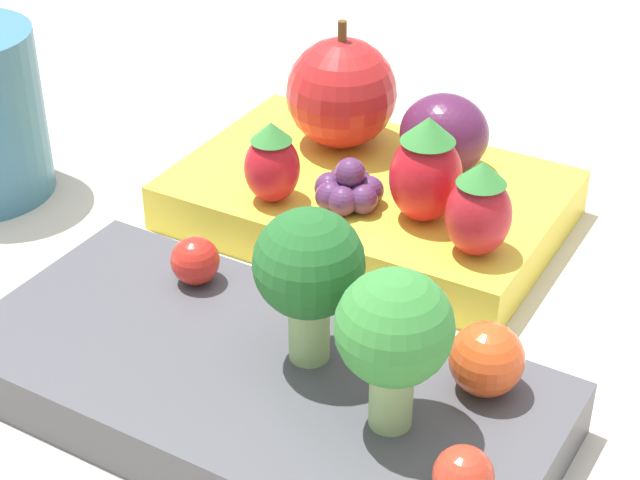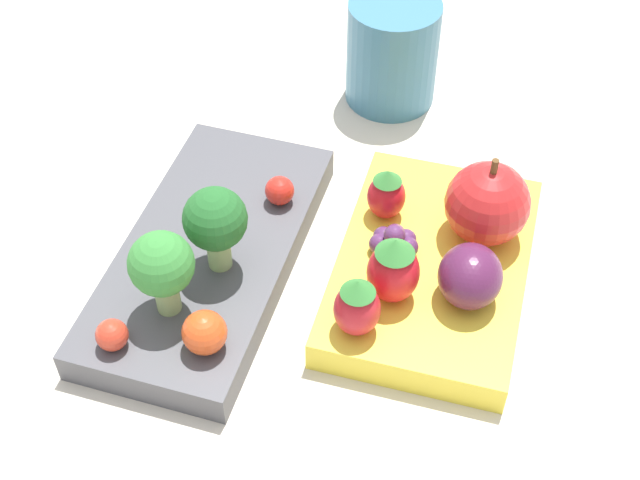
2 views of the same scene
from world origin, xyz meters
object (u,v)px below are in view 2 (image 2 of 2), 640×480
object	(u,v)px
strawberry_0	(393,269)
plum	(470,276)
bento_box_savoury	(210,255)
grape_cluster	(394,244)
cherry_tomato_2	(280,191)
cherry_tomato_1	(205,332)
bento_box_fruit	(432,269)
drinking_cup	(392,52)
broccoli_floret_1	(162,266)
strawberry_2	(357,306)
cherry_tomato_0	(112,335)
broccoli_floret_0	(215,222)
apple	(487,204)
strawberry_1	(386,194)

from	to	relation	value
strawberry_0	plum	size ratio (longest dim) A/B	1.16
bento_box_savoury	grape_cluster	size ratio (longest dim) A/B	7.29
cherry_tomato_2	strawberry_0	bearing A→B (deg)	-130.25
bento_box_savoury	cherry_tomato_1	xyz separation A→B (m)	(-0.08, -0.02, 0.03)
bento_box_savoury	grape_cluster	xyz separation A→B (m)	(0.01, -0.12, 0.02)
bento_box_fruit	strawberry_0	bearing A→B (deg)	145.51
cherry_tomato_2	drinking_cup	world-z (taller)	drinking_cup
broccoli_floret_1	strawberry_0	world-z (taller)	broccoli_floret_1
strawberry_2	drinking_cup	xyz separation A→B (m)	(0.26, 0.00, -0.00)
cherry_tomato_0	strawberry_2	xyz separation A→B (m)	(0.04, -0.14, 0.01)
plum	grape_cluster	xyz separation A→B (m)	(0.03, 0.05, -0.01)
cherry_tomato_1	drinking_cup	distance (m)	0.30
cherry_tomato_1	strawberry_2	xyz separation A→B (m)	(0.03, -0.09, 0.01)
broccoli_floret_1	plum	size ratio (longest dim) A/B	1.41
cherry_tomato_1	bento_box_fruit	bearing A→B (deg)	-54.64
broccoli_floret_0	drinking_cup	world-z (taller)	same
broccoli_floret_1	plum	world-z (taller)	broccoli_floret_1
strawberry_2	grape_cluster	world-z (taller)	strawberry_2
cherry_tomato_1	grape_cluster	distance (m)	0.14
strawberry_0	cherry_tomato_1	bearing A→B (deg)	118.24
drinking_cup	apple	bearing A→B (deg)	-155.15
cherry_tomato_2	drinking_cup	xyz separation A→B (m)	(0.16, -0.06, 0.01)
cherry_tomato_1	plum	world-z (taller)	plum
strawberry_0	bento_box_fruit	bearing A→B (deg)	-34.49
broccoli_floret_0	strawberry_2	bearing A→B (deg)	-112.25
cherry_tomato_0	strawberry_2	bearing A→B (deg)	-76.26
bento_box_fruit	strawberry_0	size ratio (longest dim) A/B	3.87
cherry_tomato_2	strawberry_1	distance (m)	0.07
bento_box_fruit	cherry_tomato_1	bearing A→B (deg)	125.36
cherry_tomato_2	strawberry_2	bearing A→B (deg)	-146.85
broccoli_floret_1	strawberry_1	bearing A→B (deg)	-50.72
bento_box_fruit	apple	size ratio (longest dim) A/B	2.98
strawberry_2	broccoli_floret_0	bearing A→B (deg)	67.75
broccoli_floret_1	strawberry_0	size ratio (longest dim) A/B	1.21
strawberry_1	plum	distance (m)	0.09
cherry_tomato_2	plum	xyz separation A→B (m)	(-0.07, -0.13, 0.01)
grape_cluster	plum	bearing A→B (deg)	-121.62
broccoli_floret_0	drinking_cup	bearing A→B (deg)	-21.98
cherry_tomato_0	drinking_cup	bearing A→B (deg)	-25.05
bento_box_savoury	broccoli_floret_0	bearing A→B (deg)	-142.47
broccoli_floret_1	cherry_tomato_1	bearing A→B (deg)	-130.52
drinking_cup	strawberry_2	bearing A→B (deg)	-179.02
cherry_tomato_1	drinking_cup	size ratio (longest dim) A/B	0.32
broccoli_floret_0	drinking_cup	distance (m)	0.24
cherry_tomato_0	plum	xyz separation A→B (m)	(0.07, -0.21, 0.01)
strawberry_2	plum	xyz separation A→B (m)	(0.04, -0.07, -0.00)
broccoli_floret_0	strawberry_1	distance (m)	0.12
apple	strawberry_1	size ratio (longest dim) A/B	1.65
apple	broccoli_floret_1	bearing A→B (deg)	116.13
cherry_tomato_0	grape_cluster	size ratio (longest dim) A/B	0.60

